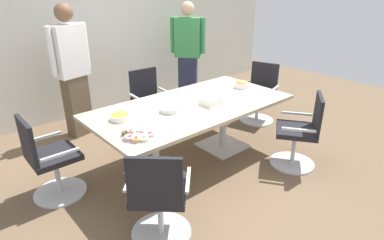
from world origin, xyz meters
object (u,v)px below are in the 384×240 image
object	(u,v)px
conference_table	(192,114)
office_chair_2	(150,104)
office_chair_1	(259,96)
person_standing_1	(188,52)
napkin_pile	(211,102)
office_chair_3	(49,162)
person_standing_0	(72,70)
snack_bowl_chips_yellow	(120,116)
snack_bowl_cookies	(241,84)
donut_platter	(138,134)
office_chair_0	(300,135)
plate_stack	(170,110)
office_chair_4	(159,200)

from	to	relation	value
conference_table	office_chair_2	distance (m)	1.13
office_chair_1	person_standing_1	bearing A→B (deg)	-4.34
person_standing_1	napkin_pile	xyz separation A→B (m)	(-1.17, -1.80, -0.14)
office_chair_2	napkin_pile	size ratio (longest dim) A/B	4.59
napkin_pile	person_standing_1	bearing A→B (deg)	56.90
office_chair_1	office_chair_3	world-z (taller)	same
office_chair_1	person_standing_0	world-z (taller)	person_standing_0
snack_bowl_chips_yellow	person_standing_1	bearing A→B (deg)	34.29
person_standing_1	snack_bowl_cookies	world-z (taller)	person_standing_1
office_chair_1	donut_platter	world-z (taller)	office_chair_1
office_chair_0	person_standing_1	size ratio (longest dim) A/B	0.51
conference_table	napkin_pile	world-z (taller)	napkin_pile
plate_stack	office_chair_0	bearing A→B (deg)	-36.76
donut_platter	person_standing_0	bearing A→B (deg)	84.32
office_chair_0	snack_bowl_chips_yellow	xyz separation A→B (m)	(-1.77, 1.09, 0.39)
conference_table	donut_platter	xyz separation A→B (m)	(-0.94, -0.30, 0.15)
conference_table	person_standing_1	xyz separation A→B (m)	(1.33, 1.65, 0.30)
office_chair_0	napkin_pile	xyz separation A→B (m)	(-0.74, 0.79, 0.38)
office_chair_0	plate_stack	bearing A→B (deg)	108.11
office_chair_1	plate_stack	world-z (taller)	office_chair_1
plate_stack	donut_platter	bearing A→B (deg)	-154.44
person_standing_1	snack_bowl_cookies	xyz separation A→B (m)	(-0.41, -1.61, -0.13)
office_chair_4	napkin_pile	distance (m)	1.49
office_chair_0	snack_bowl_chips_yellow	size ratio (longest dim) A/B	4.37
office_chair_1	napkin_pile	xyz separation A→B (m)	(-1.49, -0.42, 0.38)
office_chair_0	napkin_pile	bearing A→B (deg)	98.24
office_chair_1	office_chair_4	xyz separation A→B (m)	(-2.75, -1.11, 0.00)
person_standing_0	snack_bowl_chips_yellow	world-z (taller)	person_standing_0
person_standing_0	snack_bowl_chips_yellow	bearing A→B (deg)	71.37
office_chair_0	office_chair_4	bearing A→B (deg)	142.19
office_chair_2	snack_bowl_cookies	bearing A→B (deg)	131.24
conference_table	office_chair_4	xyz separation A→B (m)	(-1.10, -0.84, -0.22)
office_chair_2	plate_stack	world-z (taller)	office_chair_2
snack_bowl_chips_yellow	napkin_pile	world-z (taller)	snack_bowl_chips_yellow
snack_bowl_cookies	napkin_pile	xyz separation A→B (m)	(-0.77, -0.19, -0.01)
donut_platter	snack_bowl_chips_yellow	bearing A→B (deg)	81.31
office_chair_1	person_standing_0	size ratio (longest dim) A/B	0.49
office_chair_3	office_chair_2	bearing A→B (deg)	112.91
office_chair_1	office_chair_4	bearing A→B (deg)	94.63
office_chair_2	person_standing_0	world-z (taller)	person_standing_0
snack_bowl_cookies	person_standing_0	bearing A→B (deg)	135.83
office_chair_0	office_chair_4	world-z (taller)	same
snack_bowl_chips_yellow	person_standing_0	bearing A→B (deg)	85.23
snack_bowl_cookies	napkin_pile	bearing A→B (deg)	-165.94
office_chair_0	person_standing_0	world-z (taller)	person_standing_0
conference_table	office_chair_3	xyz separation A→B (m)	(-1.58, 0.40, -0.22)
office_chair_1	person_standing_0	xyz separation A→B (m)	(-2.39, 1.39, 0.56)
office_chair_0	office_chair_1	size ratio (longest dim) A/B	1.00
office_chair_4	donut_platter	size ratio (longest dim) A/B	2.84
office_chair_4	person_standing_0	xyz separation A→B (m)	(0.36, 2.50, 0.56)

